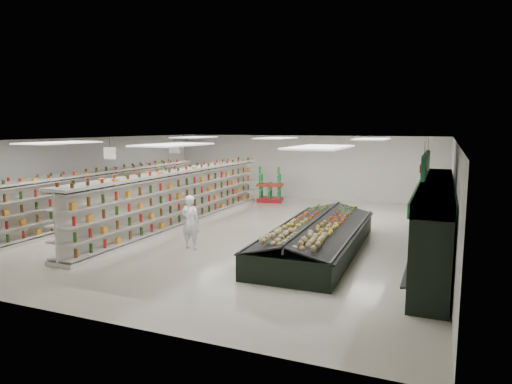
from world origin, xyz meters
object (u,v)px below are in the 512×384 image
at_px(shopper_main, 190,222).
at_px(shopper_background, 213,186).
at_px(gondola_center, 181,199).
at_px(gondola_left, 108,197).
at_px(produce_island, 317,236).
at_px(soda_endcap, 270,186).

relative_size(shopper_main, shopper_background, 0.93).
bearing_deg(shopper_main, gondola_center, -54.81).
bearing_deg(gondola_left, produce_island, -9.04).
bearing_deg(soda_endcap, produce_island, -60.44).
relative_size(produce_island, shopper_background, 3.82).
relative_size(produce_island, shopper_main, 4.09).
distance_m(gondola_left, soda_endcap, 7.78).
distance_m(gondola_left, gondola_center, 3.21).
distance_m(gondola_left, shopper_background, 5.14).
height_order(gondola_center, produce_island, gondola_center).
xyz_separation_m(gondola_center, produce_island, (5.72, -1.78, -0.49)).
relative_size(gondola_left, shopper_main, 6.88).
bearing_deg(soda_endcap, shopper_background, -141.22).
distance_m(soda_endcap, shopper_background, 2.82).
relative_size(soda_endcap, shopper_main, 0.97).
bearing_deg(soda_endcap, shopper_main, -84.43).
distance_m(gondola_left, shopper_main, 5.98).
distance_m(gondola_left, produce_island, 9.04).
bearing_deg(gondola_left, gondola_center, 5.99).
bearing_deg(produce_island, gondola_left, 170.70).
bearing_deg(shopper_main, soda_endcap, -85.17).
bearing_deg(shopper_background, soda_endcap, -29.32).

